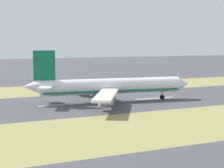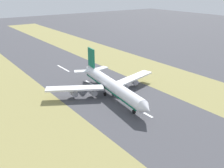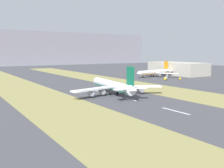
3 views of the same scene
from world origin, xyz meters
TOP-DOWN VIEW (x-y plane):
  - ground_plane at (0.00, 0.00)m, footprint 800.00×800.00m
  - grass_median_west at (-45.00, 0.00)m, footprint 40.00×600.00m
  - grass_median_east at (45.00, 0.00)m, footprint 40.00×600.00m
  - centreline_dash_near at (0.00, -65.51)m, footprint 1.20×18.00m
  - centreline_dash_mid at (0.00, -25.51)m, footprint 1.20×18.00m
  - centreline_dash_far at (0.00, 14.49)m, footprint 1.20×18.00m
  - airplane_main_jet at (0.88, -7.40)m, footprint 63.53×67.12m
  - terminal_building at (154.70, 81.93)m, footprint 36.00×73.63m
  - airplane_parked_apron at (111.34, 75.92)m, footprint 58.30×55.12m
  - service_truck at (96.76, 42.08)m, footprint 6.30×4.90m
  - apron_car at (111.30, 36.84)m, footprint 4.16×4.56m

SIDE VIEW (x-z plane):
  - ground_plane at x=0.00m, z-range 0.00..0.00m
  - grass_median_west at x=-45.00m, z-range 0.00..0.01m
  - grass_median_east at x=45.00m, z-range 0.00..0.01m
  - centreline_dash_near at x=0.00m, z-range 0.00..0.01m
  - centreline_dash_mid at x=0.00m, z-range 0.00..0.01m
  - centreline_dash_far at x=0.00m, z-range 0.00..0.01m
  - apron_car at x=111.30m, z-range -0.01..2.02m
  - service_truck at x=96.76m, z-range 0.12..3.22m
  - airplane_parked_apron at x=111.34m, z-range -3.55..14.01m
  - airplane_main_jet at x=0.88m, z-range -4.08..16.12m
  - terminal_building at x=154.70m, z-range 0.00..15.56m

